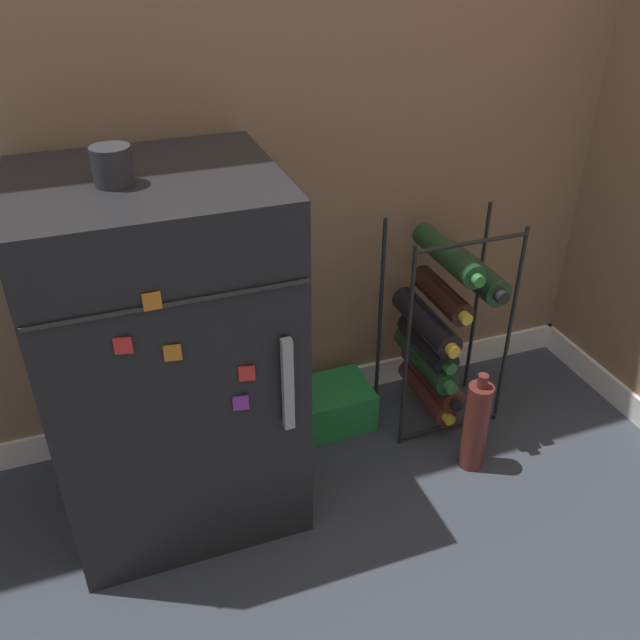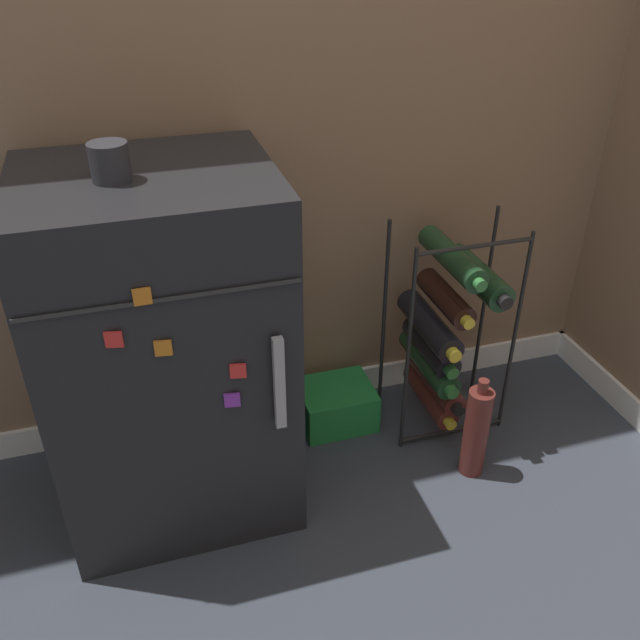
# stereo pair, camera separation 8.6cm
# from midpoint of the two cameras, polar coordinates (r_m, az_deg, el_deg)

# --- Properties ---
(ground_plane) EXTENTS (14.00, 14.00, 0.00)m
(ground_plane) POSITION_cam_midpoint_polar(r_m,az_deg,el_deg) (1.93, 4.10, -16.43)
(ground_plane) COLOR #333842
(mini_fridge) EXTENTS (0.58, 0.53, 0.94)m
(mini_fridge) POSITION_cam_midpoint_polar(r_m,az_deg,el_deg) (1.74, -11.37, -2.71)
(mini_fridge) COLOR black
(mini_fridge) RESTS_ON ground_plane
(wine_rack) EXTENTS (0.35, 0.33, 0.68)m
(wine_rack) POSITION_cam_midpoint_polar(r_m,az_deg,el_deg) (2.06, 11.41, -0.91)
(wine_rack) COLOR black
(wine_rack) RESTS_ON ground_plane
(soda_box) EXTENTS (0.23, 0.19, 0.13)m
(soda_box) POSITION_cam_midpoint_polar(r_m,az_deg,el_deg) (2.18, 2.50, -7.15)
(soda_box) COLOR #1E7F38
(soda_box) RESTS_ON ground_plane
(fridge_top_cup) EXTENTS (0.08, 0.08, 0.08)m
(fridge_top_cup) POSITION_cam_midpoint_polar(r_m,az_deg,el_deg) (1.48, -15.69, 12.68)
(fridge_top_cup) COLOR #28282D
(fridge_top_cup) RESTS_ON mini_fridge
(loose_bottle_floor) EXTENTS (0.07, 0.07, 0.33)m
(loose_bottle_floor) POSITION_cam_midpoint_polar(r_m,az_deg,el_deg) (2.01, 14.22, -9.10)
(loose_bottle_floor) COLOR #56231E
(loose_bottle_floor) RESTS_ON ground_plane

